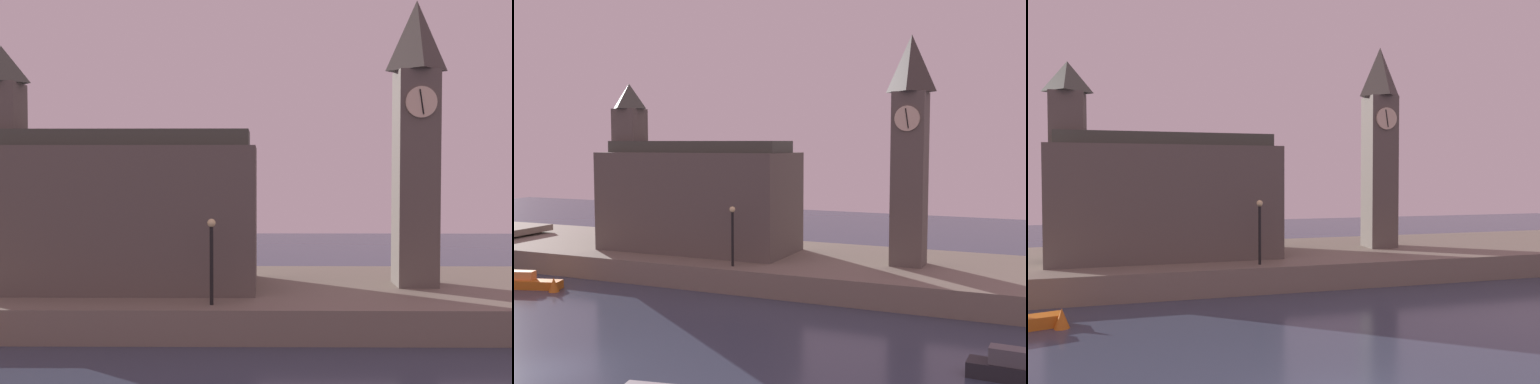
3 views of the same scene
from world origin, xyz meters
The scene contains 4 objects.
far_embankment centered at (0.00, 20.00, 0.75)m, with size 70.00×12.00×1.50m, color slate.
clock_tower centered at (10.36, 19.88, 8.80)m, with size 2.17×2.23×14.06m.
parliament_hall centered at (-4.67, 19.51, 5.33)m, with size 13.55×5.92×11.83m.
streetlamp centered at (0.61, 15.11, 3.81)m, with size 0.36×0.36×3.68m.
Camera 1 is at (2.76, -11.94, 7.30)m, focal length 45.00 mm.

